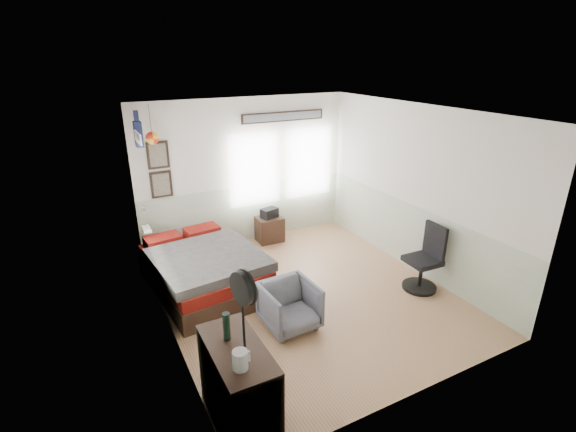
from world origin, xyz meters
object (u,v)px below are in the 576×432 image
dresser (239,386)px  armchair (290,306)px  task_chair (425,263)px  bed (204,270)px  nightstand (270,229)px

dresser → armchair: bearing=44.9°
task_chair → bed: bearing=155.0°
bed → armchair: size_ratio=3.17×
bed → task_chair: (3.00, -1.54, 0.10)m
nightstand → task_chair: task_chair is taller
armchair → task_chair: 2.29m
dresser → nightstand: dresser is taller
dresser → nightstand: size_ratio=2.07×
bed → task_chair: bearing=-33.2°
dresser → nightstand: (2.08, 3.74, -0.21)m
nightstand → bed: bearing=-143.5°
armchair → nightstand: size_ratio=1.42×
nightstand → task_chair: bearing=-61.0°
nightstand → dresser: bearing=-117.1°
task_chair → armchair: bearing=-179.8°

